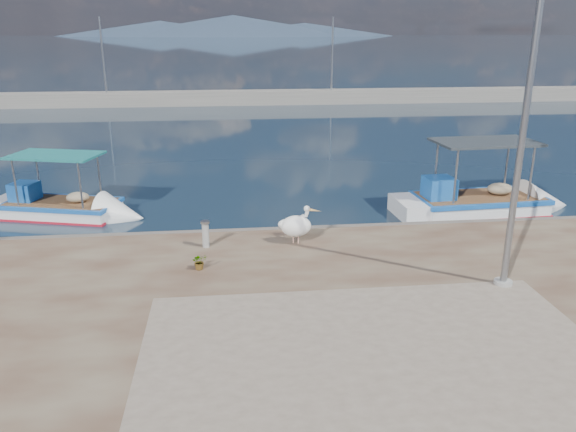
% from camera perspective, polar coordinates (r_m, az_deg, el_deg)
% --- Properties ---
extents(ground, '(1400.00, 1400.00, 0.00)m').
position_cam_1_polar(ground, '(13.25, 1.84, -10.55)').
color(ground, '#162635').
rests_on(ground, ground).
extents(quay_patch, '(9.00, 7.00, 0.01)m').
position_cam_1_polar(quay_patch, '(10.67, 9.76, -15.51)').
color(quay_patch, gray).
rests_on(quay_patch, quay).
extents(breakwater, '(120.00, 2.20, 7.50)m').
position_cam_1_polar(breakwater, '(51.82, -4.51, 11.91)').
color(breakwater, gray).
rests_on(breakwater, ground).
extents(mountains, '(370.00, 280.00, 22.00)m').
position_cam_1_polar(mountains, '(661.51, -6.12, 18.56)').
color(mountains, '#28384C').
rests_on(mountains, ground).
extents(boat_left, '(5.80, 3.20, 2.65)m').
position_cam_1_polar(boat_left, '(21.88, -22.07, 0.54)').
color(boat_left, white).
rests_on(boat_left, ground).
extents(boat_right, '(6.58, 2.51, 3.11)m').
position_cam_1_polar(boat_right, '(21.80, 18.63, 0.97)').
color(boat_right, white).
rests_on(boat_right, ground).
extents(pelican, '(1.22, 0.75, 1.16)m').
position_cam_1_polar(pelican, '(16.19, 0.87, -0.96)').
color(pelican, tan).
rests_on(pelican, quay).
extents(lamp_post, '(0.44, 0.96, 7.00)m').
position_cam_1_polar(lamp_post, '(13.81, 22.50, 6.11)').
color(lamp_post, gray).
rests_on(lamp_post, quay).
extents(bollard_near, '(0.26, 0.26, 0.78)m').
position_cam_1_polar(bollard_near, '(16.10, -8.38, -1.72)').
color(bollard_near, gray).
rests_on(bollard_near, quay).
extents(potted_plant, '(0.46, 0.43, 0.43)m').
position_cam_1_polar(potted_plant, '(14.73, -8.96, -4.58)').
color(potted_plant, '#33722D').
rests_on(potted_plant, quay).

